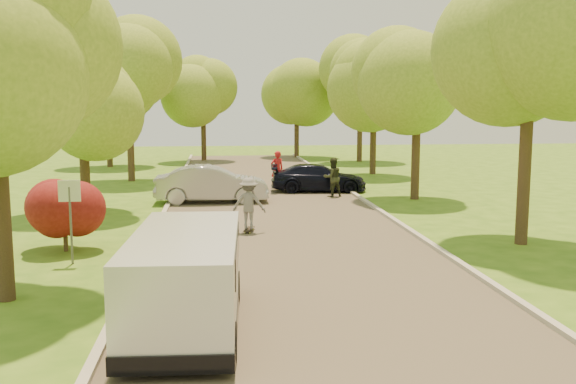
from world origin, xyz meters
name	(u,v)px	position (x,y,z in m)	size (l,w,h in m)	color
ground	(320,304)	(0.00, 0.00, 0.00)	(100.00, 100.00, 0.00)	#3A6818
road	(281,229)	(0.00, 8.00, 0.01)	(8.00, 60.00, 0.01)	#4C4438
curb_left	(156,230)	(-4.05, 8.00, 0.06)	(0.18, 60.00, 0.12)	#B2AD9E
curb_right	(401,225)	(4.05, 8.00, 0.06)	(0.18, 60.00, 0.12)	#B2AD9E
street_sign	(70,204)	(-5.80, 4.00, 1.56)	(0.55, 0.06, 2.17)	#59595E
red_shrub	(64,212)	(-6.30, 5.50, 1.10)	(1.70, 1.70, 1.95)	#382619
tree_l_mida	(2,49)	(-6.30, 1.00, 5.17)	(4.71, 4.60, 7.39)	#382619
tree_l_midb	(87,90)	(-6.81, 12.00, 4.59)	(4.30, 4.20, 6.62)	#382619
tree_l_far	(132,77)	(-6.39, 22.00, 5.47)	(4.92, 4.80, 7.79)	#382619
tree_r_mida	(538,52)	(7.02, 5.00, 5.54)	(5.13, 5.00, 7.95)	#382619
tree_r_midb	(422,85)	(6.60, 14.00, 4.88)	(4.51, 4.40, 7.01)	#382619
tree_r_far	(378,73)	(7.23, 24.00, 5.83)	(5.33, 5.20, 8.34)	#382619
tree_bg_a	(111,84)	(-8.78, 30.00, 5.31)	(5.12, 5.00, 7.72)	#382619
tree_bg_b	(364,83)	(8.22, 32.00, 5.54)	(5.12, 5.00, 7.95)	#382619
tree_bg_c	(206,90)	(-2.79, 34.00, 5.02)	(4.92, 4.80, 7.33)	#382619
tree_bg_d	(300,87)	(4.22, 36.00, 5.31)	(5.12, 5.00, 7.72)	#382619
minivan	(186,278)	(-2.66, -1.12, 0.94)	(2.11, 4.87, 1.78)	silver
silver_sedan	(212,184)	(-2.30, 14.01, 0.77)	(1.63, 4.68, 1.54)	#A0A0A5
dark_sedan	(318,178)	(2.64, 16.82, 0.64)	(1.81, 4.44, 1.29)	black
longboard	(249,229)	(-1.07, 7.61, 0.09)	(0.43, 0.88, 0.10)	black
skateboarder	(249,203)	(-1.07, 7.61, 0.94)	(1.07, 0.61, 1.65)	slate
person_striped	(277,169)	(0.84, 18.35, 0.90)	(0.66, 0.43, 1.81)	red
person_olive	(333,177)	(2.99, 15.03, 0.87)	(0.84, 0.66, 1.73)	#292F1C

